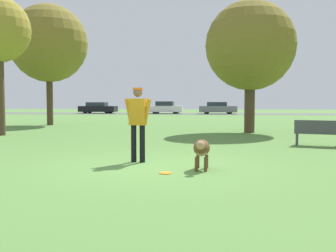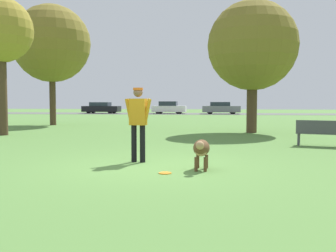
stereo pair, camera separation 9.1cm
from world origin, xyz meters
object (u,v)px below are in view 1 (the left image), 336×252
(person, at_px, (138,118))
(park_bench, at_px, (317,132))
(parked_car_grey, at_px, (218,108))
(frisbee, at_px, (166,173))
(tree_far_left, at_px, (49,44))
(parked_car_black, at_px, (98,108))
(parked_car_white, at_px, (166,108))
(dog, at_px, (202,149))
(tree_mid_center, at_px, (250,46))

(person, height_order, park_bench, person)
(parked_car_grey, xyz_separation_m, park_bench, (2.65, -31.14, -0.22))
(frisbee, relative_size, tree_far_left, 0.04)
(parked_car_black, bearing_deg, parked_car_grey, -0.95)
(frisbee, distance_m, parked_car_white, 37.04)
(frisbee, xyz_separation_m, parked_car_white, (-4.18, 36.80, 0.68))
(tree_far_left, xyz_separation_m, parked_car_black, (-3.46, 22.00, -4.24))
(dog, distance_m, tree_mid_center, 10.90)
(tree_far_left, bearing_deg, frisbee, -59.78)
(tree_mid_center, relative_size, parked_car_white, 1.56)
(tree_far_left, xyz_separation_m, parked_car_white, (4.58, 21.76, -4.20))
(frisbee, height_order, park_bench, park_bench)
(frisbee, bearing_deg, person, 120.56)
(person, bearing_deg, frisbee, -51.52)
(parked_car_white, height_order, parked_car_grey, parked_car_white)
(parked_car_black, xyz_separation_m, parked_car_white, (8.04, -0.25, 0.05))
(person, relative_size, park_bench, 1.22)
(dog, distance_m, parked_car_white, 36.64)
(tree_mid_center, relative_size, parked_car_grey, 1.43)
(frisbee, distance_m, park_bench, 6.89)
(dog, xyz_separation_m, parked_car_black, (-12.93, 36.56, 0.19))
(frisbee, relative_size, parked_car_white, 0.07)
(tree_far_left, distance_m, parked_car_black, 22.67)
(park_bench, bearing_deg, dog, 69.86)
(parked_car_grey, bearing_deg, dog, -92.92)
(frisbee, height_order, tree_far_left, tree_far_left)
(tree_mid_center, bearing_deg, parked_car_white, 104.71)
(person, distance_m, frisbee, 1.93)
(tree_far_left, relative_size, tree_mid_center, 1.19)
(dog, distance_m, tree_far_left, 17.92)
(tree_mid_center, bearing_deg, tree_far_left, 158.87)
(tree_mid_center, bearing_deg, park_bench, -72.64)
(parked_car_white, bearing_deg, parked_car_grey, -1.54)
(parked_car_grey, bearing_deg, person, -95.46)
(dog, xyz_separation_m, tree_far_left, (-9.47, 14.56, 4.44))
(parked_car_white, height_order, park_bench, parked_car_white)
(dog, distance_m, park_bench, 6.06)
(person, relative_size, frisbee, 6.78)
(frisbee, relative_size, tree_mid_center, 0.04)
(parked_car_white, bearing_deg, frisbee, -81.91)
(dog, relative_size, tree_mid_center, 0.17)
(tree_far_left, bearing_deg, park_bench, -36.53)
(dog, relative_size, frisbee, 3.84)
(parked_car_black, distance_m, parked_car_white, 8.04)
(frisbee, bearing_deg, tree_far_left, 120.22)
(parked_car_white, bearing_deg, tree_far_left, -100.28)
(dog, relative_size, parked_car_white, 0.26)
(person, bearing_deg, dog, -22.65)
(tree_far_left, height_order, parked_car_black, tree_far_left)
(parked_car_grey, relative_size, park_bench, 2.90)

